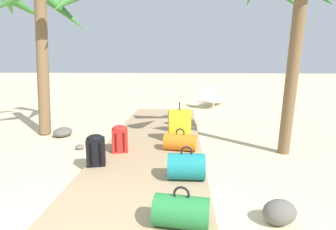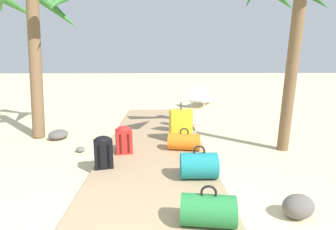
# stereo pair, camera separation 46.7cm
# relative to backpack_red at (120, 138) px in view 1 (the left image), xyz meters

# --- Properties ---
(ground_plane) EXTENTS (60.00, 60.00, 0.00)m
(ground_plane) POSITION_rel_backpack_red_xyz_m (0.54, -0.07, -0.33)
(ground_plane) COLOR beige
(boardwalk) EXTENTS (1.85, 7.03, 0.08)m
(boardwalk) POSITION_rel_backpack_red_xyz_m (0.54, 0.63, -0.29)
(boardwalk) COLOR tan
(boardwalk) RESTS_ON ground
(backpack_red) EXTENTS (0.32, 0.32, 0.48)m
(backpack_red) POSITION_rel_backpack_red_xyz_m (0.00, 0.00, 0.00)
(backpack_red) COLOR red
(backpack_red) RESTS_ON boardwalk
(suitcase_yellow) EXTENTS (0.46, 0.28, 0.80)m
(suitcase_yellow) POSITION_rel_backpack_red_xyz_m (1.05, 0.65, 0.07)
(suitcase_yellow) COLOR gold
(suitcase_yellow) RESTS_ON boardwalk
(duffel_bag_orange) EXTENTS (0.62, 0.39, 0.41)m
(duffel_bag_orange) POSITION_rel_backpack_red_xyz_m (1.07, 0.12, -0.10)
(duffel_bag_orange) COLOR orange
(duffel_bag_orange) RESTS_ON boardwalk
(duffel_bag_teal) EXTENTS (0.51, 0.37, 0.47)m
(duffel_bag_teal) POSITION_rel_backpack_red_xyz_m (1.17, -1.06, -0.07)
(duffel_bag_teal) COLOR #197A7F
(duffel_bag_teal) RESTS_ON boardwalk
(duffel_bag_green) EXTENTS (0.58, 0.39, 0.43)m
(duffel_bag_green) POSITION_rel_backpack_red_xyz_m (1.11, -2.13, -0.09)
(duffel_bag_green) COLOR #237538
(duffel_bag_green) RESTS_ON boardwalk
(backpack_black) EXTENTS (0.32, 0.29, 0.49)m
(backpack_black) POSITION_rel_backpack_red_xyz_m (-0.22, -0.64, 0.01)
(backpack_black) COLOR black
(backpack_black) RESTS_ON boardwalk
(palm_tree_far_left) EXTENTS (2.11, 2.15, 3.49)m
(palm_tree_far_left) POSITION_rel_backpack_red_xyz_m (-2.07, 1.48, 2.33)
(palm_tree_far_left) COLOR brown
(palm_tree_far_left) RESTS_ON ground
(lounge_chair) EXTENTS (1.25, 1.62, 0.81)m
(lounge_chair) POSITION_rel_backpack_red_xyz_m (2.18, 5.22, -0.01)
(lounge_chair) COLOR white
(lounge_chair) RESTS_ON ground
(rock_left_far) EXTENTS (0.23, 0.24, 0.10)m
(rock_left_far) POSITION_rel_backpack_red_xyz_m (-0.86, 0.29, -0.29)
(rock_left_far) COLOR slate
(rock_left_far) RESTS_ON ground
(rock_right_mid) EXTENTS (0.43, 0.38, 0.26)m
(rock_right_mid) POSITION_rel_backpack_red_xyz_m (2.14, -1.91, -0.20)
(rock_right_mid) COLOR #5B5651
(rock_right_mid) RESTS_ON ground
(rock_left_near) EXTENTS (0.49, 0.53, 0.20)m
(rock_left_near) POSITION_rel_backpack_red_xyz_m (-1.57, 1.13, -0.23)
(rock_left_near) COLOR #5B5651
(rock_left_near) RESTS_ON ground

